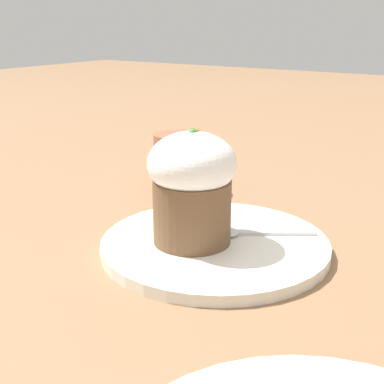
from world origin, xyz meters
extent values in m
plane|color=#846042|center=(0.00, 0.00, 0.00)|extent=(4.00, 4.00, 0.00)
cylinder|color=white|center=(0.00, 0.00, 0.01)|extent=(0.25, 0.25, 0.01)
cylinder|color=brown|center=(-0.02, 0.02, 0.05)|extent=(0.08, 0.08, 0.07)
ellipsoid|color=white|center=(-0.02, 0.02, 0.10)|extent=(0.09, 0.09, 0.07)
cone|color=orange|center=(-0.01, 0.02, 0.13)|extent=(0.01, 0.01, 0.01)
sphere|color=green|center=(-0.02, 0.02, 0.13)|extent=(0.01, 0.01, 0.01)
cube|color=silver|center=(0.05, -0.05, 0.01)|extent=(0.06, 0.08, 0.00)
ellipsoid|color=silver|center=(0.02, 0.00, 0.02)|extent=(0.04, 0.05, 0.01)
cylinder|color=#9E563D|center=(0.15, 0.16, 0.04)|extent=(0.07, 0.07, 0.08)
torus|color=#9E563D|center=(0.19, 0.16, 0.04)|extent=(0.05, 0.01, 0.05)
camera|label=1|loc=(-0.46, -0.28, 0.24)|focal=50.00mm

